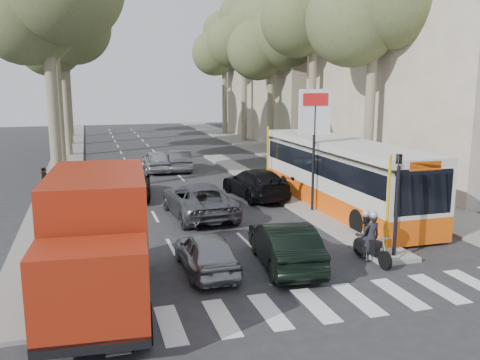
# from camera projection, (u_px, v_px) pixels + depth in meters

# --- Properties ---
(ground) EXTENTS (120.00, 120.00, 0.00)m
(ground) POSITION_uv_depth(u_px,v_px,m) (287.00, 255.00, 17.57)
(ground) COLOR #28282B
(ground) RESTS_ON ground
(sidewalk_right) EXTENTS (3.20, 70.00, 0.12)m
(sidewalk_right) POSITION_uv_depth(u_px,v_px,m) (271.00, 152.00, 43.51)
(sidewalk_right) COLOR gray
(sidewalk_right) RESTS_ON ground
(median_left) EXTENTS (2.40, 64.00, 0.12)m
(median_left) POSITION_uv_depth(u_px,v_px,m) (68.00, 155.00, 41.62)
(median_left) COLOR gray
(median_left) RESTS_ON ground
(traffic_island) EXTENTS (1.50, 26.00, 0.16)m
(traffic_island) POSITION_uv_depth(u_px,v_px,m) (267.00, 187.00, 28.82)
(traffic_island) COLOR gray
(traffic_island) RESTS_ON ground
(building_near) EXTENTS (11.00, 18.00, 18.00)m
(building_near) POSITION_uv_depth(u_px,v_px,m) (449.00, 32.00, 31.57)
(building_near) COLOR beige
(building_near) RESTS_ON ground
(building_far) EXTENTS (11.00, 20.00, 16.00)m
(building_far) POSITION_uv_depth(u_px,v_px,m) (304.00, 62.00, 52.45)
(building_far) COLOR #B7A88E
(building_far) RESTS_ON ground
(billboard) EXTENTS (1.50, 12.10, 5.60)m
(billboard) POSITION_uv_depth(u_px,v_px,m) (314.00, 132.00, 22.50)
(billboard) COLOR yellow
(billboard) RESTS_ON ground
(traffic_light_island) EXTENTS (0.16, 0.41, 3.60)m
(traffic_light_island) POSITION_uv_depth(u_px,v_px,m) (398.00, 187.00, 16.61)
(traffic_light_island) COLOR black
(traffic_light_island) RESTS_ON ground
(traffic_light_left) EXTENTS (0.16, 0.41, 3.60)m
(traffic_light_left) POSITION_uv_depth(u_px,v_px,m) (46.00, 207.00, 14.01)
(traffic_light_left) COLOR black
(traffic_light_left) RESTS_ON ground
(tree_l_b) EXTENTS (7.40, 7.20, 14.88)m
(tree_l_b) POSITION_uv_depth(u_px,v_px,m) (54.00, 0.00, 32.15)
(tree_l_b) COLOR #6B604C
(tree_l_b) RESTS_ON ground
(tree_l_c) EXTENTS (7.40, 7.20, 13.71)m
(tree_l_c) POSITION_uv_depth(u_px,v_px,m) (63.00, 29.00, 39.93)
(tree_l_c) COLOR #6B604C
(tree_l_c) RESTS_ON ground
(tree_l_d) EXTENTS (7.40, 7.20, 15.66)m
(tree_l_d) POSITION_uv_depth(u_px,v_px,m) (64.00, 19.00, 47.10)
(tree_l_d) COLOR #6B604C
(tree_l_d) RESTS_ON ground
(tree_l_e) EXTENTS (7.40, 7.20, 14.49)m
(tree_l_e) POSITION_uv_depth(u_px,v_px,m) (67.00, 37.00, 54.79)
(tree_l_e) COLOR #6B604C
(tree_l_e) RESTS_ON ground
(tree_r_b) EXTENTS (7.40, 7.20, 15.27)m
(tree_r_b) POSITION_uv_depth(u_px,v_px,m) (316.00, 1.00, 35.08)
(tree_r_b) COLOR #6B604C
(tree_r_b) RESTS_ON ground
(tree_r_c) EXTENTS (7.40, 7.20, 13.32)m
(tree_r_c) POSITION_uv_depth(u_px,v_px,m) (272.00, 37.00, 42.87)
(tree_r_c) COLOR #6B604C
(tree_r_c) RESTS_ON ground
(tree_r_d) EXTENTS (7.40, 7.20, 14.88)m
(tree_r_d) POSITION_uv_depth(u_px,v_px,m) (245.00, 30.00, 50.17)
(tree_r_d) COLOR #6B604C
(tree_r_d) RESTS_ON ground
(tree_r_e) EXTENTS (7.40, 7.20, 14.10)m
(tree_r_e) POSITION_uv_depth(u_px,v_px,m) (225.00, 43.00, 57.85)
(tree_r_e) COLOR #6B604C
(tree_r_e) RESTS_ON ground
(silver_hatchback) EXTENTS (1.54, 3.76, 1.28)m
(silver_hatchback) POSITION_uv_depth(u_px,v_px,m) (206.00, 252.00, 15.90)
(silver_hatchback) COLOR #9A9DA2
(silver_hatchback) RESTS_ON ground
(dark_hatchback) EXTENTS (2.06, 4.60, 1.47)m
(dark_hatchback) POSITION_uv_depth(u_px,v_px,m) (285.00, 244.00, 16.35)
(dark_hatchback) COLOR black
(dark_hatchback) RESTS_ON ground
(queue_car_a) EXTENTS (2.77, 5.53, 1.50)m
(queue_car_a) POSITION_uv_depth(u_px,v_px,m) (198.00, 200.00, 22.55)
(queue_car_a) COLOR #53545B
(queue_car_a) RESTS_ON ground
(queue_car_b) EXTENTS (2.61, 5.36, 1.50)m
(queue_car_b) POSITION_uv_depth(u_px,v_px,m) (255.00, 183.00, 26.26)
(queue_car_b) COLOR black
(queue_car_b) RESTS_ON ground
(queue_car_c) EXTENTS (1.74, 4.24, 1.44)m
(queue_car_c) POSITION_uv_depth(u_px,v_px,m) (156.00, 161.00, 34.06)
(queue_car_c) COLOR #AAACB3
(queue_car_c) RESTS_ON ground
(queue_car_d) EXTENTS (1.92, 4.35, 1.39)m
(queue_car_d) POSITION_uv_depth(u_px,v_px,m) (179.00, 160.00, 34.49)
(queue_car_d) COLOR #4F5257
(queue_car_d) RESTS_ON ground
(queue_car_e) EXTENTS (2.52, 5.12, 1.43)m
(queue_car_e) POSITION_uv_depth(u_px,v_px,m) (131.00, 184.00, 26.32)
(queue_car_e) COLOR black
(queue_car_e) RESTS_ON ground
(red_truck) EXTENTS (2.96, 6.71, 3.49)m
(red_truck) POSITION_uv_depth(u_px,v_px,m) (98.00, 238.00, 13.29)
(red_truck) COLOR black
(red_truck) RESTS_ON ground
(city_bus) EXTENTS (2.76, 12.40, 3.27)m
(city_bus) POSITION_uv_depth(u_px,v_px,m) (340.00, 173.00, 23.76)
(city_bus) COLOR #EF550D
(city_bus) RESTS_ON ground
(motorcycle) EXTENTS (0.76, 2.07, 1.76)m
(motorcycle) POSITION_uv_depth(u_px,v_px,m) (368.00, 237.00, 16.89)
(motorcycle) COLOR black
(motorcycle) RESTS_ON ground
(pedestrian_near) EXTENTS (0.67, 1.11, 1.78)m
(pedestrian_near) POSITION_uv_depth(u_px,v_px,m) (435.00, 183.00, 25.13)
(pedestrian_near) COLOR #43324B
(pedestrian_near) RESTS_ON sidewalk_right
(pedestrian_far) EXTENTS (1.21, 0.81, 1.72)m
(pedestrian_far) POSITION_uv_depth(u_px,v_px,m) (377.00, 178.00, 26.46)
(pedestrian_far) COLOR #706154
(pedestrian_far) RESTS_ON sidewalk_right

